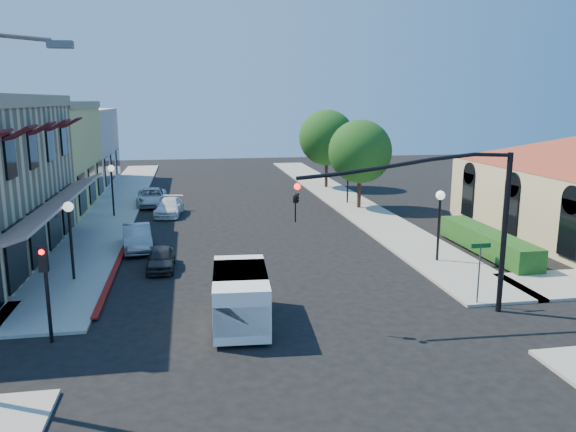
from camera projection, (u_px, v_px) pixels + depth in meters
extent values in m
plane|color=black|center=(298.00, 343.00, 18.41)|extent=(120.00, 120.00, 0.00)
cube|color=gray|center=(119.00, 203.00, 42.95)|extent=(3.50, 50.00, 0.12)
cube|color=gray|center=(340.00, 197.00, 45.92)|extent=(3.50, 50.00, 0.12)
cube|color=maroon|center=(112.00, 279.00, 24.95)|extent=(0.25, 10.00, 0.06)
cube|color=tan|center=(25.00, 101.00, 25.63)|extent=(0.50, 18.20, 0.60)
cube|color=#561416|center=(57.00, 202.00, 26.77)|extent=(1.75, 17.00, 0.67)
cube|color=#511016|center=(21.00, 133.00, 22.53)|extent=(1.02, 1.50, 0.60)
cube|color=#511016|center=(42.00, 128.00, 25.80)|extent=(1.02, 1.50, 0.60)
cube|color=#511016|center=(58.00, 125.00, 29.08)|extent=(1.02, 1.50, 0.60)
cube|color=#511016|center=(71.00, 123.00, 32.36)|extent=(1.02, 1.50, 0.60)
cube|color=black|center=(16.00, 255.00, 22.96)|extent=(0.12, 2.60, 2.60)
cube|color=black|center=(38.00, 236.00, 26.24)|extent=(0.12, 2.60, 2.60)
cube|color=black|center=(54.00, 221.00, 29.52)|extent=(0.12, 2.60, 2.60)
cube|color=black|center=(67.00, 209.00, 32.80)|extent=(0.12, 2.60, 2.60)
cube|color=#DFB664|center=(16.00, 157.00, 40.08)|extent=(10.00, 12.00, 7.60)
cube|color=beige|center=(55.00, 148.00, 51.71)|extent=(10.00, 12.00, 7.00)
cube|color=black|center=(569.00, 229.00, 26.77)|extent=(0.12, 1.40, 2.80)
cube|color=black|center=(511.00, 209.00, 31.59)|extent=(0.12, 1.40, 2.80)
cube|color=black|center=(468.00, 195.00, 36.41)|extent=(0.12, 1.40, 2.80)
cube|color=#1D4A15|center=(486.00, 254.00, 29.08)|extent=(1.40, 8.00, 1.10)
cylinder|color=black|center=(359.00, 195.00, 40.91)|extent=(0.28, 0.28, 2.10)
sphere|color=#1D4A15|center=(360.00, 152.00, 40.27)|extent=(4.56, 4.56, 4.56)
cylinder|color=black|center=(326.00, 176.00, 50.54)|extent=(0.28, 0.28, 2.27)
sphere|color=#1D4A15|center=(327.00, 138.00, 49.84)|extent=(4.94, 4.94, 4.94)
cylinder|color=black|center=(504.00, 234.00, 20.61)|extent=(0.20, 0.20, 6.00)
cylinder|color=black|center=(407.00, 166.00, 19.42)|extent=(7.80, 0.14, 0.14)
imported|color=black|center=(296.00, 195.00, 18.94)|extent=(0.20, 0.16, 1.00)
sphere|color=#FF0C0C|center=(297.00, 187.00, 18.70)|extent=(0.22, 0.22, 0.22)
cylinder|color=black|center=(48.00, 299.00, 18.19)|extent=(0.12, 0.12, 3.00)
cube|color=black|center=(43.00, 259.00, 17.76)|extent=(0.28, 0.22, 0.85)
sphere|color=#FF0C0C|center=(41.00, 252.00, 17.60)|extent=(0.18, 0.18, 0.18)
cube|color=#595B5E|center=(60.00, 44.00, 13.55)|extent=(0.60, 0.25, 0.18)
cylinder|color=#595B5E|center=(479.00, 275.00, 21.56)|extent=(0.06, 0.06, 2.50)
cube|color=#0C591E|center=(481.00, 246.00, 21.32)|extent=(0.80, 0.04, 0.18)
cylinder|color=black|center=(71.00, 246.00, 24.36)|extent=(0.12, 0.12, 3.20)
sphere|color=white|center=(68.00, 207.00, 24.00)|extent=(0.44, 0.44, 0.44)
cylinder|color=black|center=(113.00, 194.00, 37.86)|extent=(0.12, 0.12, 3.20)
sphere|color=white|center=(111.00, 168.00, 37.50)|extent=(0.44, 0.44, 0.44)
cylinder|color=black|center=(439.00, 231.00, 27.25)|extent=(0.12, 0.12, 3.20)
sphere|color=white|center=(440.00, 195.00, 26.89)|extent=(0.44, 0.44, 0.44)
cylinder|color=black|center=(348.00, 183.00, 42.68)|extent=(0.12, 0.12, 3.20)
sphere|color=white|center=(348.00, 160.00, 42.32)|extent=(0.44, 0.44, 0.44)
cube|color=white|center=(240.00, 296.00, 19.84)|extent=(2.16, 4.46, 1.78)
cube|color=white|center=(242.00, 319.00, 18.03)|extent=(1.86, 0.71, 0.99)
cube|color=black|center=(241.00, 300.00, 18.27)|extent=(1.68, 0.21, 0.89)
cube|color=black|center=(240.00, 281.00, 20.04)|extent=(2.06, 2.69, 0.89)
cylinder|color=black|center=(216.00, 333.00, 18.45)|extent=(0.29, 0.67, 0.65)
cylinder|color=black|center=(218.00, 301.00, 21.34)|extent=(0.29, 0.67, 0.65)
cylinder|color=black|center=(267.00, 330.00, 18.63)|extent=(0.29, 0.67, 0.65)
cylinder|color=black|center=(262.00, 299.00, 21.52)|extent=(0.29, 0.67, 0.65)
imported|color=#232326|center=(161.00, 258.00, 26.36)|extent=(1.30, 3.13, 1.06)
imported|color=gray|center=(137.00, 238.00, 29.76)|extent=(1.91, 4.20, 1.34)
imported|color=white|center=(169.00, 207.00, 38.65)|extent=(2.15, 4.22, 1.17)
imported|color=#B9BBBF|center=(152.00, 197.00, 42.30)|extent=(2.30, 4.72, 1.29)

